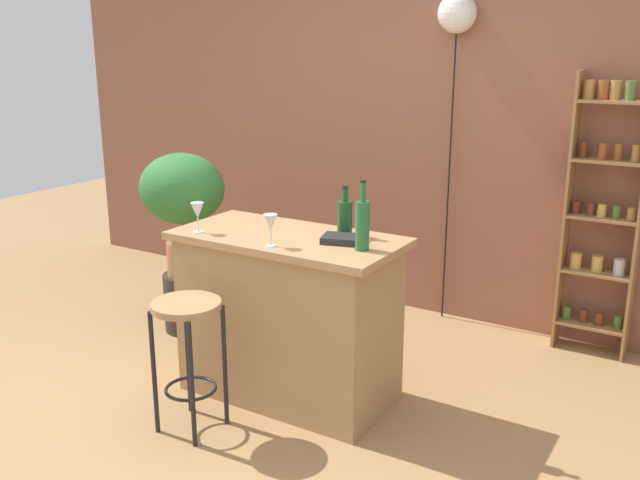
# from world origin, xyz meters

# --- Properties ---
(ground) EXTENTS (12.00, 12.00, 0.00)m
(ground) POSITION_xyz_m (0.00, 0.00, 0.00)
(ground) COLOR #A37A4C
(back_wall) EXTENTS (6.40, 0.10, 2.80)m
(back_wall) POSITION_xyz_m (0.00, 1.95, 1.40)
(back_wall) COLOR #8C5642
(back_wall) RESTS_ON ground
(kitchen_counter) EXTENTS (1.23, 0.61, 0.93)m
(kitchen_counter) POSITION_xyz_m (0.00, 0.30, 0.47)
(kitchen_counter) COLOR #A87F51
(kitchen_counter) RESTS_ON ground
(bar_stool) EXTENTS (0.35, 0.35, 0.69)m
(bar_stool) POSITION_xyz_m (-0.22, -0.27, 0.52)
(bar_stool) COLOR black
(bar_stool) RESTS_ON ground
(spice_shelf) EXTENTS (0.44, 0.18, 1.76)m
(spice_shelf) POSITION_xyz_m (1.32, 1.79, 0.93)
(spice_shelf) COLOR #9E7042
(spice_shelf) RESTS_ON ground
(plant_stool) EXTENTS (0.32, 0.32, 0.40)m
(plant_stool) POSITION_xyz_m (-1.11, 0.71, 0.20)
(plant_stool) COLOR #2D2823
(plant_stool) RESTS_ON ground
(potted_plant) EXTENTS (0.58, 0.52, 0.83)m
(potted_plant) POSITION_xyz_m (-1.11, 0.71, 0.95)
(potted_plant) COLOR #A86B4C
(potted_plant) RESTS_ON plant_stool
(bottle_sauce_amber) EXTENTS (0.08, 0.08, 0.27)m
(bottle_sauce_amber) POSITION_xyz_m (0.26, 0.45, 1.03)
(bottle_sauce_amber) COLOR #194C23
(bottle_sauce_amber) RESTS_ON kitchen_counter
(bottle_olive_oil) EXTENTS (0.07, 0.07, 0.35)m
(bottle_olive_oil) POSITION_xyz_m (0.47, 0.27, 1.06)
(bottle_olive_oil) COLOR #236638
(bottle_olive_oil) RESTS_ON kitchen_counter
(wine_glass_left) EXTENTS (0.07, 0.07, 0.16)m
(wine_glass_left) POSITION_xyz_m (0.05, 0.08, 1.05)
(wine_glass_left) COLOR silver
(wine_glass_left) RESTS_ON kitchen_counter
(wine_glass_center) EXTENTS (0.07, 0.07, 0.16)m
(wine_glass_center) POSITION_xyz_m (-0.44, 0.10, 1.05)
(wine_glass_center) COLOR silver
(wine_glass_center) RESTS_ON kitchen_counter
(cookbook) EXTENTS (0.24, 0.20, 0.03)m
(cookbook) POSITION_xyz_m (0.32, 0.33, 0.95)
(cookbook) COLOR black
(cookbook) RESTS_ON kitchen_counter
(pendant_globe_light) EXTENTS (0.25, 0.25, 2.23)m
(pendant_globe_light) POSITION_xyz_m (0.30, 1.84, 2.08)
(pendant_globe_light) COLOR black
(pendant_globe_light) RESTS_ON ground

